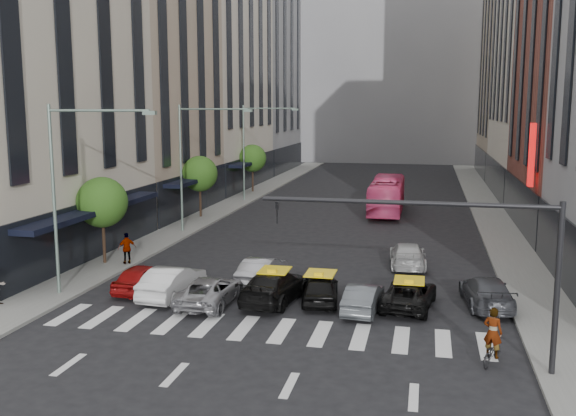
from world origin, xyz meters
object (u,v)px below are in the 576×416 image
Objects in this scene: bus at (387,195)px; taxi_center at (320,288)px; motorcycle at (492,352)px; streetlamp_near at (71,174)px; streetlamp_mid at (193,151)px; streetlamp_far at (253,140)px; taxi_left at (275,286)px; pedestrian_far at (127,248)px; car_red at (142,278)px; car_white_front at (172,282)px.

taxi_center is at bearing 86.63° from bus.
streetlamp_near is at bearing 9.82° from motorcycle.
streetlamp_mid is 16.00m from streetlamp_far.
bus reaches higher than taxi_center.
taxi_center is (11.55, -30.41, -5.22)m from streetlamp_far.
taxi_center is at bearing -163.94° from taxi_left.
streetlamp_near is 10.84m from taxi_left.
motorcycle is at bearing 156.63° from taxi_left.
taxi_left is at bearing 1.14° from taxi_center.
streetlamp_near reaches higher than taxi_left.
taxi_left is at bearing -8.19° from motorcycle.
motorcycle is at bearing 99.77° from bus.
streetlamp_near is at bearing 54.66° from pedestrian_far.
bus is (12.93, 11.88, -4.38)m from streetlamp_mid.
streetlamp_near is 1.00× the size of streetlamp_mid.
streetlamp_mid reaches higher than pedestrian_far.
streetlamp_near is 31.04m from bus.
car_red is at bearing -7.35° from taxi_center.
car_red is 0.87× the size of car_white_front.
taxi_left reaches higher than taxi_center.
streetlamp_mid is 5.26× the size of motorcycle.
bus is at bearing 65.12° from streetlamp_near.
car_white_front is at bearing 94.86° from pedestrian_far.
streetlamp_far is 31.00m from car_red.
streetlamp_near is at bearing 32.85° from car_red.
streetlamp_mid is 15.58m from car_red.
car_red is 5.40m from pedestrian_far.
car_red is 0.37× the size of bus.
streetlamp_near is 2.23× the size of taxi_center.
motorcycle is (7.12, -5.81, -0.24)m from taxi_center.
streetlamp_near and streetlamp_far have the same top height.
car_white_front is at bearing 11.38° from taxi_left.
car_red is at bearing 85.13° from pedestrian_far.
car_white_front is at bearing -73.36° from streetlamp_mid.
taxi_center is at bearing 7.85° from streetlamp_near.
bus reaches higher than motorcycle.
streetlamp_far is 32.56m from taxi_left.
motorcycle is 21.62m from pedestrian_far.
car_white_front is 7.06m from pedestrian_far.
streetlamp_mid and streetlamp_far have the same top height.
motorcycle is 0.96× the size of pedestrian_far.
streetlamp_mid reaches higher than taxi_left.
streetlamp_far is 32.94m from taxi_center.
car_red is 1.00× the size of taxi_center.
taxi_center is 9.19m from motorcycle.
pedestrian_far is at bearing -92.05° from streetlamp_mid.
car_red is at bearing -85.04° from streetlamp_far.
streetlamp_mid is at bearing -90.00° from streetlamp_far.
motorcycle is (5.75, -32.09, -1.08)m from bus.
car_white_front is (1.86, -0.64, 0.07)m from car_red.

